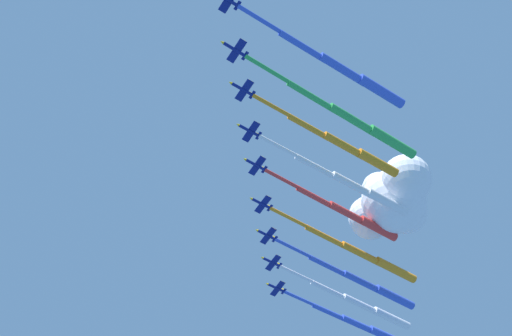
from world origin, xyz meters
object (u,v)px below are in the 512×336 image
Objects in this scene: jet_starboard_inner at (346,146)px; jet_starboard_outer at (365,283)px; jet_port_mid at (355,186)px; jet_trail_starboard at (360,325)px; jet_lead at (345,70)px; jet_trail_port at (363,305)px; jet_port_outer at (364,255)px; jet_starboard_mid at (349,214)px; jet_port_inner at (355,121)px.

jet_starboard_inner is 0.88× the size of jet_starboard_outer.
jet_port_mid is 1.03× the size of jet_trail_starboard.
jet_starboard_inner is at bearing 128.42° from jet_port_mid.
jet_starboard_inner reaches higher than jet_port_mid.
jet_lead is 120.63m from jet_trail_port.
jet_trail_starboard is at bearing -40.04° from jet_port_outer.
jet_starboard_mid is (13.10, -9.01, 1.58)m from jet_port_mid.
jet_starboard_mid is 38.39m from jet_starboard_outer.
jet_port_outer is 17.13m from jet_starboard_outer.
jet_starboard_mid is (48.92, -45.36, 2.00)m from jet_lead.
jet_port_outer is (24.73, -27.03, -1.29)m from jet_port_mid.
jet_trail_starboard reaches higher than jet_port_outer.
jet_lead reaches higher than jet_port_inner.
jet_trail_port is (12.11, -10.33, 1.08)m from jet_starboard_outer.
jet_starboard_mid reaches higher than jet_trail_starboard.
jet_port_outer reaches higher than jet_starboard_outer.
jet_trail_starboard is (60.94, -57.46, 0.41)m from jet_port_mid.
jet_starboard_mid is 54.05m from jet_trail_port.
jet_port_outer is 1.03× the size of jet_trail_port.
jet_starboard_inner is 34.34m from jet_starboard_mid.
jet_starboard_outer is (37.27, -38.70, -1.34)m from jet_port_mid.
jet_starboard_inner is 55.46m from jet_port_outer.
jet_port_inner is 100.79m from jet_trail_port.
jet_lead is 87.67m from jet_port_outer.
jet_trail_port reaches higher than jet_starboard_outer.
jet_lead is 20.05m from jet_port_inner.
jet_starboard_inner is at bearing -27.28° from jet_port_inner.
jet_starboard_mid is 0.97× the size of jet_trail_starboard.
jet_starboard_inner reaches higher than jet_starboard_outer.
jet_trail_starboard is at bearing -36.11° from jet_trail_port.
jet_lead is at bearing 128.67° from jet_port_inner.
jet_port_mid is at bearing 145.46° from jet_starboard_mid.
jet_port_inner is 115.00m from jet_trail_starboard.
jet_port_outer is at bearing -46.31° from jet_lead.
jet_lead is 0.98× the size of jet_port_mid.
jet_trail_starboard is (96.77, -93.81, 0.83)m from jet_lead.
jet_port_mid is at bearing 135.21° from jet_trail_port.
jet_port_inner is 13.39m from jet_starboard_inner.
jet_starboard_outer is (60.61, -59.44, 0.66)m from jet_port_inner.
jet_port_inner is at bearing -51.33° from jet_lead.
jet_trail_starboard is (47.85, -48.45, -1.17)m from jet_starboard_mid.
jet_trail_port is at bearing -45.06° from jet_lead.
jet_starboard_mid is 0.88× the size of jet_port_outer.
jet_starboard_inner is (11.65, -6.01, 2.75)m from jet_port_inner.
jet_starboard_inner is at bearing -41.84° from jet_lead.
jet_port_outer is at bearing -57.15° from jet_starboard_mid.
jet_trail_starboard reaches higher than jet_port_inner.
jet_port_mid is 15.98m from jet_starboard_mid.
jet_starboard_inner is 102.42m from jet_trail_starboard.
jet_port_outer is 1.00× the size of jet_starboard_outer.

